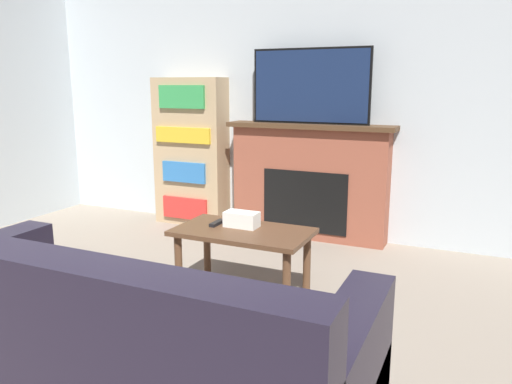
% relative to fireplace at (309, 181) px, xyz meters
% --- Properties ---
extents(wall_back, '(6.71, 0.06, 2.70)m').
position_rel_fireplace_xyz_m(wall_back, '(0.02, 0.14, 0.83)').
color(wall_back, silver).
rests_on(wall_back, ground_plane).
extents(fireplace, '(1.50, 0.28, 1.03)m').
position_rel_fireplace_xyz_m(fireplace, '(0.00, 0.00, 0.00)').
color(fireplace, brown).
rests_on(fireplace, ground_plane).
extents(tv, '(1.05, 0.03, 0.64)m').
position_rel_fireplace_xyz_m(tv, '(0.00, -0.02, 0.83)').
color(tv, black).
rests_on(tv, fireplace).
extents(couch, '(1.86, 0.88, 0.89)m').
position_rel_fireplace_xyz_m(couch, '(0.21, -2.90, -0.22)').
color(couch, black).
rests_on(couch, ground_plane).
extents(coffee_table, '(0.87, 0.49, 0.45)m').
position_rel_fireplace_xyz_m(coffee_table, '(0.04, -1.43, -0.14)').
color(coffee_table, brown).
rests_on(coffee_table, ground_plane).
extents(tissue_box, '(0.22, 0.12, 0.10)m').
position_rel_fireplace_xyz_m(tissue_box, '(-0.00, -1.37, -0.02)').
color(tissue_box, white).
rests_on(tissue_box, coffee_table).
extents(remote_control, '(0.04, 0.15, 0.02)m').
position_rel_fireplace_xyz_m(remote_control, '(-0.17, -1.39, -0.05)').
color(remote_control, black).
rests_on(remote_control, coffee_table).
extents(bookshelf, '(0.72, 0.29, 1.43)m').
position_rel_fireplace_xyz_m(bookshelf, '(-1.22, -0.02, 0.20)').
color(bookshelf, tan).
rests_on(bookshelf, ground_plane).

